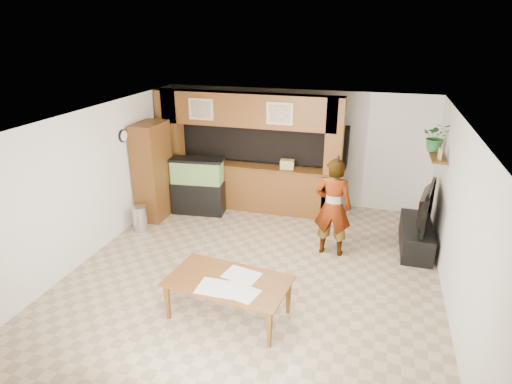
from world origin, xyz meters
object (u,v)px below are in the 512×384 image
(television, at_px, (420,206))
(pantry_cabinet, at_px, (153,171))
(aquarium, at_px, (198,187))
(dining_table, at_px, (228,299))
(person, at_px, (333,207))

(television, bearing_deg, pantry_cabinet, 101.26)
(aquarium, relative_size, dining_table, 0.74)
(pantry_cabinet, bearing_deg, person, -8.48)
(aquarium, relative_size, television, 0.97)
(pantry_cabinet, height_order, aquarium, pantry_cabinet)
(pantry_cabinet, distance_m, aquarium, 1.01)
(pantry_cabinet, xyz_separation_m, aquarium, (0.82, 0.43, -0.42))
(pantry_cabinet, height_order, dining_table, pantry_cabinet)
(pantry_cabinet, bearing_deg, dining_table, -46.92)
(television, distance_m, dining_table, 3.98)
(aquarium, xyz_separation_m, dining_table, (1.84, -3.28, -0.31))
(pantry_cabinet, distance_m, person, 3.89)
(aquarium, xyz_separation_m, person, (3.02, -1.00, 0.29))
(pantry_cabinet, height_order, person, pantry_cabinet)
(aquarium, xyz_separation_m, television, (4.53, -0.39, 0.24))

